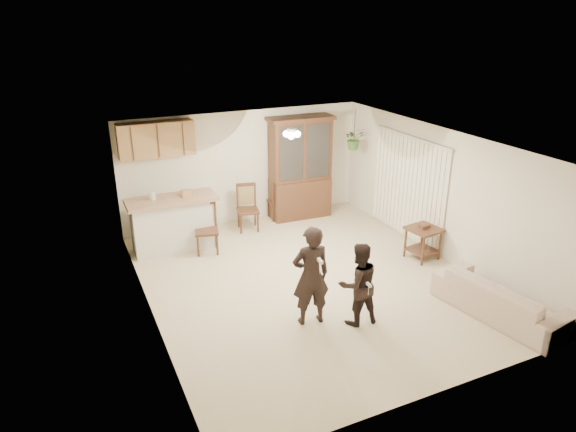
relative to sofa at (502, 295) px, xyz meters
name	(u,v)px	position (x,y,z in m)	size (l,w,h in m)	color
floor	(310,281)	(-2.21, 2.24, -0.37)	(6.50, 6.50, 0.00)	#B9A78B
ceiling	(312,143)	(-2.21, 2.24, 2.13)	(5.50, 6.50, 0.02)	white
wall_back	(244,167)	(-2.21, 5.49, 0.88)	(5.50, 0.02, 2.50)	silver
wall_front	(439,310)	(-2.21, -1.01, 0.88)	(5.50, 0.02, 2.50)	silver
wall_left	(146,245)	(-4.96, 2.24, 0.88)	(0.02, 6.50, 2.50)	silver
wall_right	(439,193)	(0.54, 2.24, 0.88)	(0.02, 6.50, 2.50)	silver
breakfast_bar	(174,226)	(-4.06, 4.59, 0.13)	(1.60, 0.55, 1.00)	silver
bar_top	(171,200)	(-4.06, 4.59, 0.68)	(1.75, 0.70, 0.08)	tan
upper_cabinets	(156,139)	(-4.11, 5.31, 1.73)	(1.50, 0.34, 0.70)	#9C7544
vertical_blinds	(408,188)	(0.50, 3.14, 0.73)	(0.06, 2.30, 2.10)	white
ceiling_fixture	(292,134)	(-2.01, 3.44, 2.03)	(0.36, 0.36, 0.20)	#F8EBBA
hanging_plant	(354,139)	(0.09, 4.64, 1.48)	(0.43, 0.37, 0.48)	#2B5321
plant_cord	(355,124)	(0.09, 4.64, 1.81)	(0.01, 0.01, 0.65)	black
sofa	(502,295)	(0.00, 0.00, 0.00)	(1.87, 0.73, 0.73)	beige
adult	(311,270)	(-2.79, 1.09, 0.53)	(0.66, 0.43, 1.80)	black
child	(358,283)	(-2.15, 0.78, 0.31)	(0.66, 0.51, 1.35)	black
china_hutch	(300,169)	(-0.99, 5.14, 0.79)	(1.51, 0.63, 2.34)	#391F14
side_table	(423,243)	(0.19, 2.15, -0.04)	(0.65, 0.65, 0.70)	#391F14
chair_bar	(207,239)	(-3.51, 4.17, -0.08)	(0.55, 0.55, 1.02)	#391F14
chair_hutch_left	(248,217)	(-2.37, 4.88, -0.08)	(0.53, 0.53, 1.01)	#391F14
chair_hutch_right	(278,208)	(-1.51, 5.23, -0.11)	(0.43, 0.43, 0.92)	#391F14
controller_adult	(320,261)	(-2.84, 0.72, 0.86)	(0.04, 0.14, 0.04)	silver
controller_child	(369,285)	(-2.17, 0.47, 0.45)	(0.04, 0.11, 0.04)	silver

